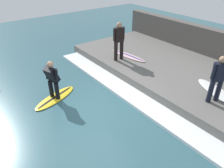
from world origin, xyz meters
name	(u,v)px	position (x,y,z in m)	size (l,w,h in m)	color
ground_plane	(94,108)	(0.00, 0.00, 0.00)	(28.00, 28.00, 0.00)	#335B66
concrete_ledge	(172,71)	(4.12, 0.00, 0.21)	(4.40, 9.81, 0.42)	#66635E
back_wall	(207,45)	(6.57, 0.00, 0.84)	(0.50, 10.30, 1.67)	#544F49
wave_foam_crest	(127,93)	(1.52, 0.00, 0.05)	(0.82, 9.32, 0.11)	white
surfboard_riding	(55,98)	(-0.82, 1.38, 0.03)	(1.97, 1.22, 0.07)	yellow
surfer_riding	(52,78)	(-0.82, 1.38, 0.86)	(0.54, 0.62, 1.45)	black
surfer_waiting_near	(119,39)	(2.69, 2.00, 1.39)	(0.58, 0.28, 1.73)	black
surfboard_waiting_near	(128,56)	(3.30, 2.03, 0.45)	(0.69, 2.07, 0.07)	beige
surfer_waiting_far	(218,77)	(3.06, -2.51, 1.32)	(0.52, 0.39, 1.61)	black
surfboard_waiting_far	(217,92)	(3.68, -2.33, 0.45)	(1.21, 2.02, 0.06)	white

